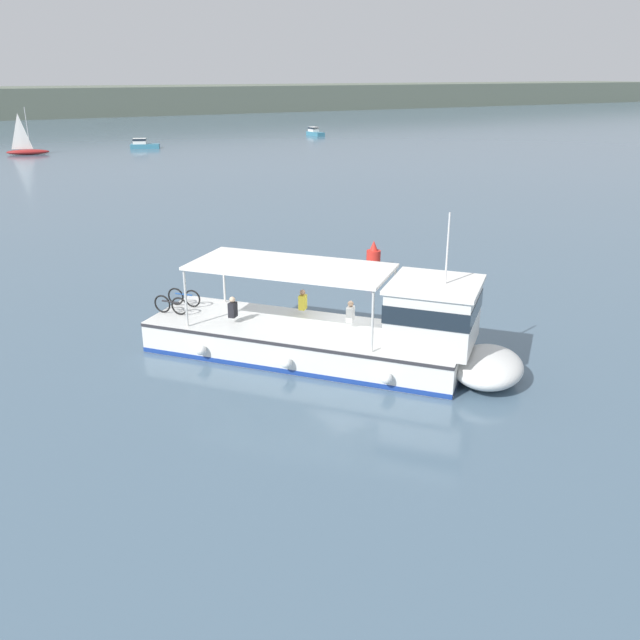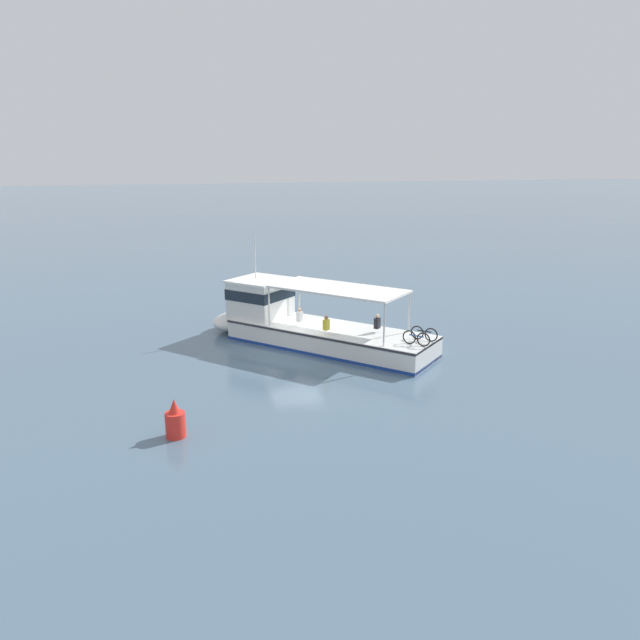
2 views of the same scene
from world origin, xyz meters
name	(u,v)px [view 2 (image 2 of 2)]	position (x,y,z in m)	size (l,w,h in m)	color
ground_plane	(296,350)	(0.00, 0.00, 0.00)	(400.00, 400.00, 0.00)	slate
ferry_main	(304,324)	(-0.69, -1.02, 1.02)	(10.75, 11.55, 5.32)	white
channel_buoy	(175,422)	(6.34, 8.41, 0.57)	(0.70, 0.70, 1.40)	red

